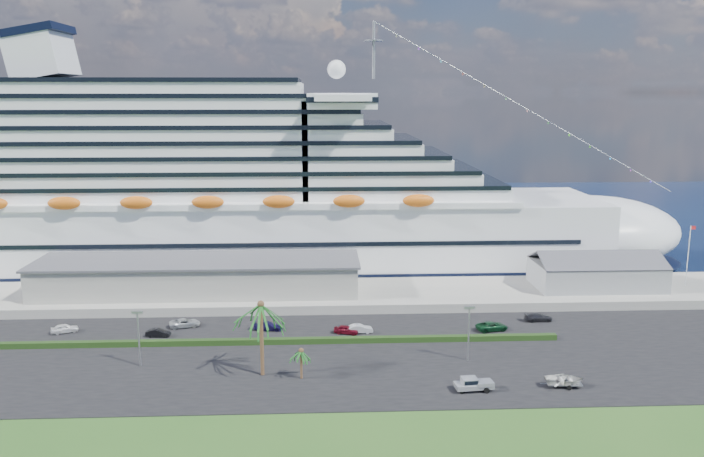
{
  "coord_description": "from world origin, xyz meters",
  "views": [
    {
      "loc": [
        -1.56,
        -87.06,
        39.09
      ],
      "look_at": [
        3.79,
        30.0,
        15.82
      ],
      "focal_mm": 35.0,
      "sensor_mm": 36.0,
      "label": 1
    }
  ],
  "objects_px": {
    "cruise_ship": "(231,196)",
    "boat_trailer": "(564,379)",
    "pickup_truck": "(473,384)",
    "parked_car_3": "(268,326)"
  },
  "relations": [
    {
      "from": "cruise_ship",
      "to": "pickup_truck",
      "type": "relative_size",
      "value": 36.17
    },
    {
      "from": "pickup_truck",
      "to": "parked_car_3",
      "type": "bearing_deg",
      "value": 139.16
    },
    {
      "from": "cruise_ship",
      "to": "pickup_truck",
      "type": "distance_m",
      "value": 79.21
    },
    {
      "from": "boat_trailer",
      "to": "pickup_truck",
      "type": "bearing_deg",
      "value": -177.68
    },
    {
      "from": "cruise_ship",
      "to": "parked_car_3",
      "type": "height_order",
      "value": "cruise_ship"
    },
    {
      "from": "parked_car_3",
      "to": "boat_trailer",
      "type": "distance_m",
      "value": 48.25
    },
    {
      "from": "cruise_ship",
      "to": "boat_trailer",
      "type": "bearing_deg",
      "value": -51.55
    },
    {
      "from": "cruise_ship",
      "to": "boat_trailer",
      "type": "distance_m",
      "value": 85.77
    },
    {
      "from": "parked_car_3",
      "to": "boat_trailer",
      "type": "bearing_deg",
      "value": -116.29
    },
    {
      "from": "parked_car_3",
      "to": "pickup_truck",
      "type": "relative_size",
      "value": 0.92
    }
  ]
}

